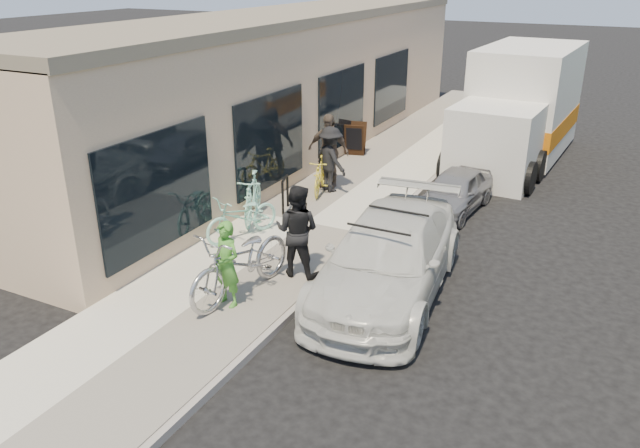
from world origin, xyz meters
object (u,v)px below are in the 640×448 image
(woman_rider, at_px, (227,264))
(cruiser_bike_c, at_px, (320,175))
(bystander_b, at_px, (328,151))
(bystander_a, at_px, (330,159))
(man_standing, at_px, (297,231))
(sedan_silver, at_px, (454,191))
(cruiser_bike_b, at_px, (242,216))
(sedan_white, at_px, (388,257))
(sandwich_board, at_px, (355,139))
(tandem_bike, at_px, (242,262))
(moving_truck, at_px, (520,111))
(cruiser_bike_a, at_px, (253,198))
(bike_rack, at_px, (285,190))

(woman_rider, distance_m, cruiser_bike_c, 5.80)
(bystander_b, bearing_deg, bystander_a, -55.73)
(man_standing, distance_m, cruiser_bike_c, 4.51)
(cruiser_bike_c, distance_m, bystander_a, 0.47)
(sedan_silver, bearing_deg, woman_rider, -103.41)
(cruiser_bike_b, distance_m, bystander_a, 3.50)
(cruiser_bike_c, bearing_deg, sedan_white, -66.54)
(sandwich_board, distance_m, sedan_silver, 4.77)
(bystander_b, bearing_deg, man_standing, -71.14)
(sedan_white, bearing_deg, bystander_a, 121.32)
(sedan_white, height_order, bystander_a, bystander_a)
(bystander_b, bearing_deg, cruiser_bike_b, -92.96)
(cruiser_bike_b, xyz_separation_m, bystander_a, (0.35, 3.46, 0.35))
(sedan_white, distance_m, bystander_b, 5.52)
(tandem_bike, distance_m, man_standing, 1.24)
(man_standing, bearing_deg, moving_truck, -107.90)
(cruiser_bike_a, xyz_separation_m, cruiser_bike_c, (0.51, 2.30, -0.08))
(cruiser_bike_a, xyz_separation_m, cruiser_bike_b, (0.34, -0.93, -0.06))
(sedan_silver, bearing_deg, bystander_a, -167.58)
(sedan_silver, distance_m, cruiser_bike_a, 4.77)
(bike_rack, bearing_deg, cruiser_bike_a, -112.55)
(sedan_silver, distance_m, bystander_a, 3.13)
(tandem_bike, xyz_separation_m, bystander_a, (-1.01, 5.53, 0.19))
(tandem_bike, height_order, bystander_a, bystander_a)
(sedan_white, bearing_deg, cruiser_bike_a, 151.70)
(moving_truck, distance_m, man_standing, 10.26)
(moving_truck, bearing_deg, tandem_bike, -99.53)
(bike_rack, distance_m, man_standing, 3.28)
(bike_rack, relative_size, sedan_white, 0.16)
(cruiser_bike_b, bearing_deg, man_standing, -8.33)
(tandem_bike, xyz_separation_m, cruiser_bike_a, (-1.69, 2.99, -0.10))
(moving_truck, xyz_separation_m, cruiser_bike_c, (-3.67, -5.87, -0.84))
(moving_truck, xyz_separation_m, cruiser_bike_b, (-3.85, -9.10, -0.82))
(bystander_b, bearing_deg, sedan_silver, 1.08)
(moving_truck, distance_m, cruiser_bike_b, 9.91)
(sedan_white, relative_size, cruiser_bike_c, 3.34)
(cruiser_bike_a, bearing_deg, sedan_silver, 16.51)
(man_standing, bearing_deg, cruiser_bike_a, -47.44)
(sedan_white, height_order, tandem_bike, sedan_white)
(sedan_white, xyz_separation_m, tandem_bike, (-2.11, -1.43, 0.07))
(tandem_bike, bearing_deg, sedan_white, 43.01)
(sedan_silver, xyz_separation_m, woman_rider, (-2.09, -6.31, 0.39))
(sedan_white, xyz_separation_m, bystander_b, (-3.33, 4.39, 0.39))
(bystander_a, height_order, bystander_b, bystander_b)
(sandwich_board, height_order, bystander_b, bystander_b)
(cruiser_bike_a, bearing_deg, moving_truck, 41.28)
(woman_rider, distance_m, cruiser_bike_a, 3.76)
(sandwich_board, height_order, woman_rider, woman_rider)
(cruiser_bike_a, bearing_deg, cruiser_bike_c, 55.88)
(bike_rack, distance_m, cruiser_bike_c, 1.48)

